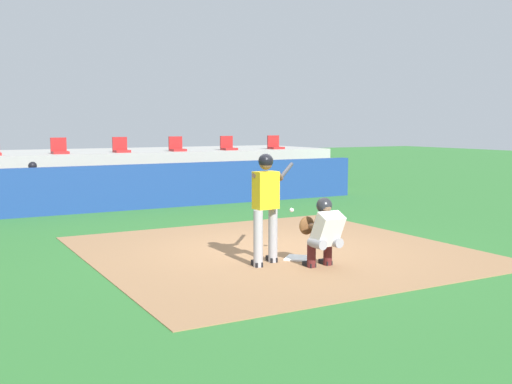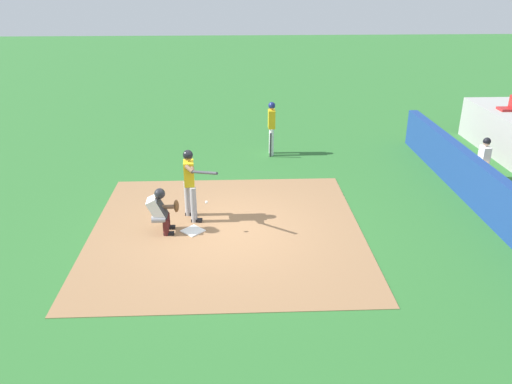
{
  "view_description": "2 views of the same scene",
  "coord_description": "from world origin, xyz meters",
  "px_view_note": "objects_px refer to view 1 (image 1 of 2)",
  "views": [
    {
      "loc": [
        -5.53,
        -9.29,
        2.26
      ],
      "look_at": [
        0.0,
        0.7,
        1.0
      ],
      "focal_mm": 42.87,
      "sensor_mm": 36.0,
      "label": 1
    },
    {
      "loc": [
        10.79,
        0.24,
        5.69
      ],
      "look_at": [
        0.0,
        0.7,
        1.0
      ],
      "focal_mm": 35.84,
      "sensor_mm": 36.0,
      "label": 2
    }
  ],
  "objects_px": {
    "stadium_seat_6": "(275,145)",
    "dugout_player_1": "(267,175)",
    "home_plate": "(299,258)",
    "dugout_player_0": "(34,186)",
    "stadium_seat_5": "(228,146)",
    "stadium_seat_4": "(177,147)",
    "stadium_seat_2": "(59,149)",
    "catcher_crouched": "(323,230)",
    "stadium_seat_3": "(121,148)",
    "batter_at_plate": "(267,201)"
  },
  "relations": [
    {
      "from": "dugout_player_0",
      "to": "stadium_seat_6",
      "type": "relative_size",
      "value": 2.71
    },
    {
      "from": "dugout_player_1",
      "to": "stadium_seat_3",
      "type": "height_order",
      "value": "stadium_seat_3"
    },
    {
      "from": "stadium_seat_3",
      "to": "stadium_seat_4",
      "type": "relative_size",
      "value": 1.0
    },
    {
      "from": "stadium_seat_5",
      "to": "stadium_seat_6",
      "type": "relative_size",
      "value": 1.0
    },
    {
      "from": "batter_at_plate",
      "to": "dugout_player_0",
      "type": "bearing_deg",
      "value": 105.36
    },
    {
      "from": "dugout_player_1",
      "to": "stadium_seat_5",
      "type": "distance_m",
      "value": 2.24
    },
    {
      "from": "catcher_crouched",
      "to": "dugout_player_1",
      "type": "distance_m",
      "value": 9.75
    },
    {
      "from": "dugout_player_1",
      "to": "dugout_player_0",
      "type": "bearing_deg",
      "value": 180.0
    },
    {
      "from": "batter_at_plate",
      "to": "dugout_player_0",
      "type": "distance_m",
      "value": 8.52
    },
    {
      "from": "dugout_player_0",
      "to": "stadium_seat_5",
      "type": "bearing_deg",
      "value": 17.03
    },
    {
      "from": "stadium_seat_4",
      "to": "stadium_seat_5",
      "type": "xyz_separation_m",
      "value": [
        1.86,
        0.0,
        0.0
      ]
    },
    {
      "from": "catcher_crouched",
      "to": "stadium_seat_5",
      "type": "bearing_deg",
      "value": 71.1
    },
    {
      "from": "dugout_player_0",
      "to": "stadium_seat_5",
      "type": "distance_m",
      "value": 7.0
    },
    {
      "from": "dugout_player_0",
      "to": "dugout_player_1",
      "type": "distance_m",
      "value": 7.01
    },
    {
      "from": "dugout_player_0",
      "to": "home_plate",
      "type": "bearing_deg",
      "value": -70.21
    },
    {
      "from": "stadium_seat_3",
      "to": "stadium_seat_5",
      "type": "distance_m",
      "value": 3.71
    },
    {
      "from": "home_plate",
      "to": "catcher_crouched",
      "type": "height_order",
      "value": "catcher_crouched"
    },
    {
      "from": "stadium_seat_2",
      "to": "stadium_seat_5",
      "type": "xyz_separation_m",
      "value": [
        5.57,
        0.0,
        0.0
      ]
    },
    {
      "from": "home_plate",
      "to": "stadium_seat_3",
      "type": "height_order",
      "value": "stadium_seat_3"
    },
    {
      "from": "stadium_seat_5",
      "to": "catcher_crouched",
      "type": "bearing_deg",
      "value": -108.9
    },
    {
      "from": "catcher_crouched",
      "to": "stadium_seat_6",
      "type": "height_order",
      "value": "stadium_seat_6"
    },
    {
      "from": "stadium_seat_2",
      "to": "stadium_seat_3",
      "type": "bearing_deg",
      "value": 0.0
    },
    {
      "from": "catcher_crouched",
      "to": "stadium_seat_5",
      "type": "xyz_separation_m",
      "value": [
        3.73,
        10.88,
        0.93
      ]
    },
    {
      "from": "dugout_player_0",
      "to": "stadium_seat_5",
      "type": "xyz_separation_m",
      "value": [
        6.64,
        2.03,
        0.86
      ]
    },
    {
      "from": "home_plate",
      "to": "dugout_player_1",
      "type": "distance_m",
      "value": 9.13
    },
    {
      "from": "batter_at_plate",
      "to": "dugout_player_0",
      "type": "relative_size",
      "value": 1.39
    },
    {
      "from": "catcher_crouched",
      "to": "stadium_seat_3",
      "type": "bearing_deg",
      "value": 89.94
    },
    {
      "from": "dugout_player_1",
      "to": "batter_at_plate",
      "type": "bearing_deg",
      "value": -120.08
    },
    {
      "from": "home_plate",
      "to": "stadium_seat_3",
      "type": "distance_m",
      "value": 10.29
    },
    {
      "from": "dugout_player_1",
      "to": "stadium_seat_4",
      "type": "height_order",
      "value": "stadium_seat_4"
    },
    {
      "from": "stadium_seat_4",
      "to": "stadium_seat_2",
      "type": "bearing_deg",
      "value": 180.0
    },
    {
      "from": "stadium_seat_5",
      "to": "stadium_seat_6",
      "type": "xyz_separation_m",
      "value": [
        1.86,
        0.0,
        0.0
      ]
    },
    {
      "from": "home_plate",
      "to": "dugout_player_1",
      "type": "xyz_separation_m",
      "value": [
        4.08,
        8.14,
        0.65
      ]
    },
    {
      "from": "batter_at_plate",
      "to": "dugout_player_1",
      "type": "relative_size",
      "value": 1.39
    },
    {
      "from": "stadium_seat_2",
      "to": "stadium_seat_5",
      "type": "relative_size",
      "value": 1.0
    },
    {
      "from": "stadium_seat_4",
      "to": "stadium_seat_6",
      "type": "bearing_deg",
      "value": 0.0
    },
    {
      "from": "catcher_crouched",
      "to": "stadium_seat_6",
      "type": "xyz_separation_m",
      "value": [
        5.58,
        10.88,
        0.93
      ]
    },
    {
      "from": "stadium_seat_3",
      "to": "stadium_seat_4",
      "type": "bearing_deg",
      "value": 0.0
    },
    {
      "from": "home_plate",
      "to": "batter_at_plate",
      "type": "relative_size",
      "value": 0.24
    },
    {
      "from": "stadium_seat_5",
      "to": "stadium_seat_3",
      "type": "bearing_deg",
      "value": 180.0
    },
    {
      "from": "catcher_crouched",
      "to": "stadium_seat_2",
      "type": "xyz_separation_m",
      "value": [
        -1.85,
        10.88,
        0.93
      ]
    },
    {
      "from": "home_plate",
      "to": "dugout_player_0",
      "type": "xyz_separation_m",
      "value": [
        -2.93,
        8.14,
        0.65
      ]
    },
    {
      "from": "batter_at_plate",
      "to": "stadium_seat_4",
      "type": "relative_size",
      "value": 3.76
    },
    {
      "from": "batter_at_plate",
      "to": "stadium_seat_6",
      "type": "xyz_separation_m",
      "value": [
        6.25,
        10.25,
        0.5
      ]
    },
    {
      "from": "dugout_player_1",
      "to": "home_plate",
      "type": "bearing_deg",
      "value": -116.62
    },
    {
      "from": "batter_at_plate",
      "to": "stadium_seat_3",
      "type": "distance_m",
      "value": 10.28
    },
    {
      "from": "home_plate",
      "to": "stadium_seat_4",
      "type": "bearing_deg",
      "value": 79.66
    },
    {
      "from": "catcher_crouched",
      "to": "stadium_seat_2",
      "type": "relative_size",
      "value": 2.97
    },
    {
      "from": "home_plate",
      "to": "stadium_seat_2",
      "type": "xyz_separation_m",
      "value": [
        -1.86,
        10.18,
        1.51
      ]
    },
    {
      "from": "stadium_seat_6",
      "to": "dugout_player_1",
      "type": "bearing_deg",
      "value": -126.19
    }
  ]
}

